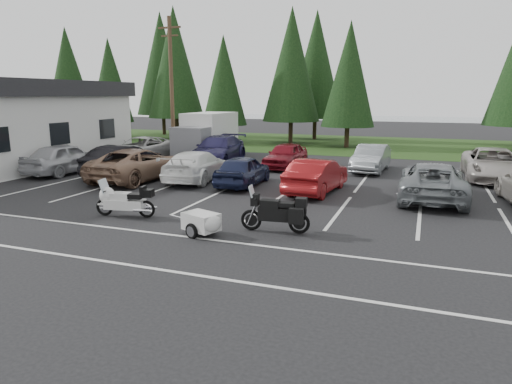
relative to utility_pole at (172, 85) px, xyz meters
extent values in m
plane|color=black|center=(10.00, -12.00, -4.70)|extent=(120.00, 120.00, 0.00)
cube|color=#1D3812|center=(10.00, 12.00, -4.69)|extent=(80.00, 16.00, 0.01)
cube|color=slate|center=(14.00, 43.00, -4.70)|extent=(70.00, 50.00, 0.02)
cylinder|color=#473321|center=(0.00, 0.00, -0.20)|extent=(0.26, 0.26, 9.00)
cube|color=#473321|center=(0.00, 0.00, 3.60)|extent=(1.60, 0.12, 0.12)
cube|color=#473321|center=(0.00, 0.00, 3.10)|extent=(1.20, 0.10, 0.10)
cube|color=silver|center=(10.00, -10.00, -4.69)|extent=(32.00, 16.00, 0.01)
cylinder|color=#332316|center=(-18.00, 10.50, -3.45)|extent=(0.36, 0.36, 2.50)
cone|color=black|center=(-18.00, 10.50, 1.54)|extent=(4.58, 4.58, 8.84)
cylinder|color=#332316|center=(-12.00, 9.20, -3.62)|extent=(0.36, 0.36, 2.16)
cone|color=black|center=(-12.00, 9.20, 0.70)|extent=(3.96, 3.96, 7.65)
cylinder|color=#332316|center=(-6.00, 10.80, -3.31)|extent=(0.36, 0.36, 2.78)
cone|color=black|center=(-6.00, 10.80, 2.26)|extent=(5.10, 5.10, 9.86)
cylinder|color=#332316|center=(-0.50, 9.40, -3.64)|extent=(0.36, 0.36, 2.11)
cone|color=black|center=(-0.50, 9.40, 0.58)|extent=(3.87, 3.87, 7.48)
cylinder|color=#332316|center=(5.00, 10.90, -3.39)|extent=(0.36, 0.36, 2.62)
cone|color=black|center=(5.00, 10.90, 1.84)|extent=(4.80, 4.80, 9.27)
cylinder|color=#332316|center=(10.00, 9.60, -3.57)|extent=(0.36, 0.36, 2.26)
cone|color=black|center=(10.00, 9.60, 0.94)|extent=(4.14, 4.14, 7.99)
cylinder|color=#332316|center=(-10.00, 15.00, -3.26)|extent=(0.36, 0.36, 2.88)
cone|color=black|center=(-10.00, 15.00, 2.50)|extent=(5.28, 5.28, 10.20)
cylinder|color=#332316|center=(6.00, 15.50, -3.34)|extent=(0.36, 0.36, 2.71)
cone|color=black|center=(6.00, 15.50, 2.08)|extent=(4.97, 4.97, 9.61)
imported|color=#B5B6BB|center=(-1.87, -7.93, -3.89)|extent=(2.13, 4.83, 1.62)
imported|color=black|center=(1.37, -7.38, -3.91)|extent=(1.81, 4.83, 1.57)
imported|color=#8A6750|center=(2.80, -8.19, -3.92)|extent=(2.66, 5.61, 1.55)
imported|color=white|center=(5.60, -7.33, -3.97)|extent=(2.46, 5.15, 1.45)
imported|color=#171D3B|center=(8.15, -7.69, -3.99)|extent=(1.86, 4.22, 1.41)
imported|color=maroon|center=(11.66, -7.99, -3.97)|extent=(1.96, 4.54, 1.45)
imported|color=slate|center=(16.28, -7.75, -3.95)|extent=(2.55, 5.39, 1.49)
imported|color=beige|center=(-1.01, -2.29, -3.96)|extent=(2.78, 5.46, 1.48)
imported|color=#1F1C46|center=(4.10, -1.76, -3.88)|extent=(2.80, 5.83, 1.64)
imported|color=maroon|center=(8.47, -2.03, -3.98)|extent=(1.85, 4.26, 1.43)
imported|color=gray|center=(13.18, -1.57, -3.98)|extent=(1.78, 4.42, 1.43)
imported|color=#A9A19B|center=(19.05, -2.19, -3.93)|extent=(2.60, 5.56, 1.54)
camera|label=1|loc=(15.93, -26.79, -0.61)|focal=32.00mm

